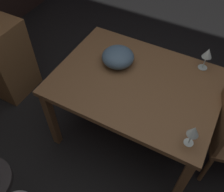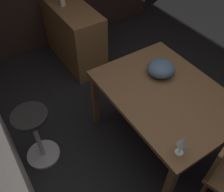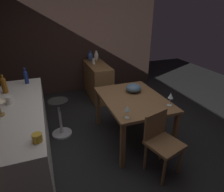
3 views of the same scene
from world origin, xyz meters
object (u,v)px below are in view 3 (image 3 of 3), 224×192
(fruit_bowl, at_px, (133,88))
(vase_ceramic_ivory, at_px, (96,56))
(chair_near_window, at_px, (161,140))
(cup_mustard, at_px, (37,138))
(wine_glass_left, at_px, (127,109))
(sideboard_cabinet, at_px, (98,81))
(cup_white, at_px, (10,100))
(pillar_candle_tall, at_px, (94,61))
(wine_bottle_cobalt, at_px, (26,76))
(wine_glass_right, at_px, (171,96))
(dining_table, at_px, (133,103))
(vase_ceramic_blue, at_px, (90,56))
(wine_bottle_amber, at_px, (4,84))
(bar_stool, at_px, (60,117))

(fruit_bowl, bearing_deg, vase_ceramic_ivory, 3.42)
(chair_near_window, height_order, cup_mustard, cup_mustard)
(wine_glass_left, relative_size, fruit_bowl, 0.68)
(sideboard_cabinet, relative_size, cup_white, 8.79)
(cup_mustard, bearing_deg, fruit_bowl, -54.76)
(chair_near_window, xyz_separation_m, pillar_candle_tall, (2.61, 0.17, 0.41))
(wine_bottle_cobalt, distance_m, cup_white, 0.73)
(cup_white, xyz_separation_m, vase_ceramic_ivory, (1.98, -1.72, -0.01))
(wine_glass_right, xyz_separation_m, cup_mustard, (-0.44, 1.79, 0.06))
(dining_table, height_order, cup_mustard, cup_mustard)
(dining_table, relative_size, cup_white, 10.06)
(cup_mustard, height_order, vase_ceramic_blue, vase_ceramic_blue)
(wine_bottle_amber, height_order, wine_bottle_cobalt, wine_bottle_amber)
(bar_stool, bearing_deg, dining_table, -113.55)
(wine_glass_left, distance_m, pillar_candle_tall, 2.35)
(wine_bottle_cobalt, height_order, vase_ceramic_blue, wine_bottle_cobalt)
(cup_white, bearing_deg, sideboard_cabinet, -44.40)
(vase_ceramic_ivory, bearing_deg, pillar_candle_tall, 151.05)
(chair_near_window, bearing_deg, wine_glass_left, 54.05)
(dining_table, xyz_separation_m, wine_bottle_cobalt, (0.79, 1.54, 0.37))
(dining_table, xyz_separation_m, cup_white, (0.09, 1.72, 0.30))
(cup_white, bearing_deg, fruit_bowl, -85.86)
(wine_glass_left, bearing_deg, vase_ceramic_blue, -4.15)
(sideboard_cabinet, distance_m, wine_glass_left, 2.34)
(pillar_candle_tall, relative_size, vase_ceramic_ivory, 0.61)
(fruit_bowl, bearing_deg, vase_ceramic_blue, 7.55)
(wine_bottle_cobalt, bearing_deg, wine_glass_left, -137.15)
(wine_glass_left, bearing_deg, wine_bottle_amber, 55.88)
(sideboard_cabinet, xyz_separation_m, cup_mustard, (-2.62, 1.33, 0.53))
(wine_bottle_amber, distance_m, cup_mustard, 1.41)
(pillar_candle_tall, bearing_deg, fruit_bowl, -171.44)
(dining_table, xyz_separation_m, chair_near_window, (-0.78, -0.03, -0.18))
(dining_table, xyz_separation_m, wine_glass_right, (-0.41, -0.38, 0.23))
(chair_near_window, relative_size, cup_white, 6.65)
(chair_near_window, distance_m, wine_glass_left, 0.60)
(wine_bottle_amber, distance_m, pillar_candle_tall, 2.15)
(wine_bottle_cobalt, relative_size, vase_ceramic_ivory, 1.06)
(pillar_candle_tall, bearing_deg, sideboard_cabinet, -131.05)
(chair_near_window, distance_m, cup_white, 2.01)
(chair_near_window, distance_m, wine_glass_right, 0.66)
(dining_table, relative_size, fruit_bowl, 4.89)
(sideboard_cabinet, relative_size, fruit_bowl, 4.27)
(wine_glass_right, relative_size, wine_bottle_cobalt, 0.72)
(fruit_bowl, relative_size, cup_white, 2.06)
(wine_bottle_amber, xyz_separation_m, vase_ceramic_ivory, (1.57, -1.82, -0.09))
(dining_table, height_order, wine_glass_right, wine_glass_right)
(wine_bottle_amber, bearing_deg, wine_bottle_cobalt, -43.90)
(wine_glass_left, distance_m, cup_white, 1.51)
(vase_ceramic_ivory, bearing_deg, chair_near_window, -179.22)
(fruit_bowl, height_order, wine_bottle_amber, wine_bottle_amber)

